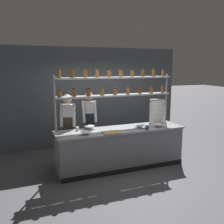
# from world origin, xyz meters

# --- Properties ---
(ground_plane) EXTENTS (40.00, 40.00, 0.00)m
(ground_plane) POSITION_xyz_m (0.00, 0.00, 0.00)
(ground_plane) COLOR #4C4C51
(back_wall) EXTENTS (5.40, 0.12, 2.89)m
(back_wall) POSITION_xyz_m (0.00, 2.01, 1.44)
(back_wall) COLOR #4C5156
(back_wall) RESTS_ON ground_plane
(prep_counter) EXTENTS (3.00, 0.76, 0.92)m
(prep_counter) POSITION_xyz_m (0.00, -0.00, 0.46)
(prep_counter) COLOR gray
(prep_counter) RESTS_ON ground_plane
(spice_shelf_unit) EXTENTS (2.89, 0.28, 2.30)m
(spice_shelf_unit) POSITION_xyz_m (-0.03, 0.33, 1.84)
(spice_shelf_unit) COLOR #999BA0
(spice_shelf_unit) RESTS_ON ground_plane
(chef_left) EXTENTS (0.41, 0.34, 1.70)m
(chef_left) POSITION_xyz_m (-1.09, 0.62, 0.98)
(chef_left) COLOR black
(chef_left) RESTS_ON ground_plane
(chef_center) EXTENTS (0.39, 0.32, 1.71)m
(chef_center) POSITION_xyz_m (-0.50, 0.83, 0.99)
(chef_center) COLOR black
(chef_center) RESTS_ON ground_plane
(container_stack) EXTENTS (0.39, 0.39, 0.59)m
(container_stack) POSITION_xyz_m (1.12, 0.26, 1.21)
(container_stack) COLOR white
(container_stack) RESTS_ON prep_counter
(cutting_board) EXTENTS (0.40, 0.26, 0.02)m
(cutting_board) POSITION_xyz_m (-0.32, -0.26, 0.93)
(cutting_board) COLOR #A88456
(cutting_board) RESTS_ON prep_counter
(prep_bowl_near_left) EXTENTS (0.24, 0.24, 0.06)m
(prep_bowl_near_left) POSITION_xyz_m (-0.88, -0.20, 0.95)
(prep_bowl_near_left) COLOR silver
(prep_bowl_near_left) RESTS_ON prep_counter
(prep_bowl_center_front) EXTENTS (0.24, 0.24, 0.07)m
(prep_bowl_center_front) POSITION_xyz_m (0.45, -0.08, 0.95)
(prep_bowl_center_front) COLOR silver
(prep_bowl_center_front) RESTS_ON prep_counter
(prep_bowl_center_back) EXTENTS (0.26, 0.26, 0.07)m
(prep_bowl_center_back) POSITION_xyz_m (-0.67, 0.26, 0.95)
(prep_bowl_center_back) COLOR #B2B7BC
(prep_bowl_center_back) RESTS_ON prep_counter
(prep_bowl_near_right) EXTENTS (0.24, 0.24, 0.07)m
(prep_bowl_near_right) POSITION_xyz_m (0.91, -0.15, 0.95)
(prep_bowl_near_right) COLOR white
(prep_bowl_near_right) RESTS_ON prep_counter
(serving_cup_front) EXTENTS (0.07, 0.07, 0.08)m
(serving_cup_front) POSITION_xyz_m (-0.96, 0.23, 0.96)
(serving_cup_front) COLOR silver
(serving_cup_front) RESTS_ON prep_counter
(serving_cup_by_board) EXTENTS (0.08, 0.08, 0.10)m
(serving_cup_by_board) POSITION_xyz_m (0.52, -0.31, 0.97)
(serving_cup_by_board) COLOR #334C70
(serving_cup_by_board) RESTS_ON prep_counter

